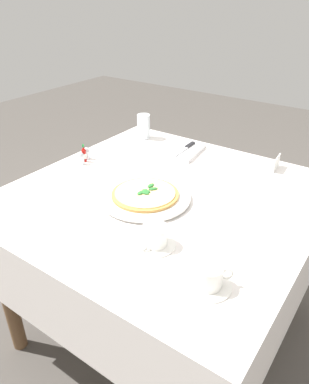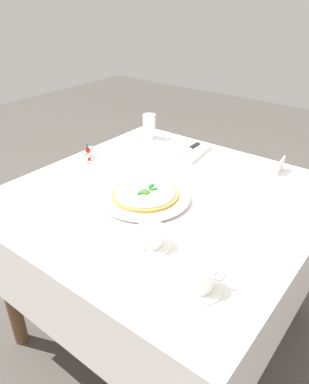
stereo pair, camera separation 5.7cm
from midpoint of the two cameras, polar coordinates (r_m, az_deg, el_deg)
name	(u,v)px [view 1 (the left image)]	position (r m, az deg, el deg)	size (l,w,h in m)	color
ground_plane	(162,325)	(1.88, 0.21, -19.98)	(8.00, 8.00, 0.00)	#4C4742
dining_table	(163,222)	(1.47, 0.25, -4.66)	(1.11, 1.11, 0.73)	white
pizza_plate	(145,197)	(1.36, -2.65, -0.79)	(0.34, 0.34, 0.02)	white
pizza	(145,194)	(1.36, -2.65, -0.27)	(0.25, 0.25, 0.02)	#C68E47
coffee_cup_right_edge	(208,277)	(0.99, 6.75, -13.08)	(0.13, 0.13, 0.07)	white
coffee_cup_near_right	(155,237)	(1.12, -1.41, -7.00)	(0.13, 0.13, 0.07)	white
water_glass_center_back	(144,128)	(1.93, -2.56, 9.93)	(0.07, 0.07, 0.12)	white
napkin_folded	(185,151)	(1.76, 3.86, 6.40)	(0.24, 0.16, 0.02)	white
dinner_knife	(185,148)	(1.75, 3.83, 6.79)	(0.20, 0.03, 0.01)	silver
hot_sauce_bottle	(84,155)	(1.69, -11.88, 5.72)	(0.02, 0.02, 0.08)	#B7140F
salt_shaker	(81,159)	(1.67, -12.29, 5.04)	(0.03, 0.03, 0.06)	white
pepper_shaker	(87,154)	(1.72, -11.41, 5.84)	(0.03, 0.03, 0.06)	white
menu_card	(277,163)	(1.66, 17.57, 4.30)	(0.09, 0.01, 0.06)	white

